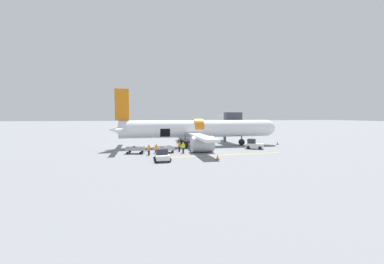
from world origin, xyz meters
name	(u,v)px	position (x,y,z in m)	size (l,w,h in m)	color
ground_plane	(209,152)	(0.00, 0.00, 0.00)	(500.00, 500.00, 0.00)	slate
apron_marking_line	(222,155)	(1.06, -3.32, 0.00)	(19.04, 1.16, 0.01)	yellow
jet_bridge_stub	(226,120)	(7.61, 12.92, 4.82)	(3.39, 10.85, 6.43)	#4C4C51
airplane	(195,130)	(-0.64, 6.88, 3.10)	(31.71, 27.32, 10.44)	white
baggage_tug_lead	(162,156)	(-7.87, -6.27, 0.65)	(2.19, 2.37, 1.52)	white
baggage_tug_mid	(254,145)	(8.65, 1.81, 0.72)	(3.17, 2.75, 1.71)	silver
baggage_cart_loading	(164,150)	(-7.02, 0.29, 0.48)	(3.74, 2.70, 1.01)	#B7BABF
baggage_cart_queued	(135,150)	(-11.45, 0.64, 0.52)	(3.75, 2.13, 1.10)	#999BA0
ground_crew_loader_a	(183,147)	(-4.16, -0.28, 0.87)	(0.58, 0.47, 1.66)	#2D2D33
ground_crew_loader_b	(179,146)	(-4.52, 1.35, 0.85)	(0.52, 0.51, 1.62)	black
ground_crew_driver	(149,149)	(-9.42, -1.36, 0.85)	(0.42, 0.57, 1.62)	#2D2D33
ground_crew_supervisor	(156,150)	(-8.41, -2.66, 0.95)	(0.58, 0.58, 1.81)	#2D2D33
safety_cone_nose	(278,143)	(16.11, 6.47, 0.29)	(0.51, 0.51, 0.62)	black
safety_cone_engine_left	(218,157)	(-0.71, -6.84, 0.34)	(0.54, 0.54, 0.73)	black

